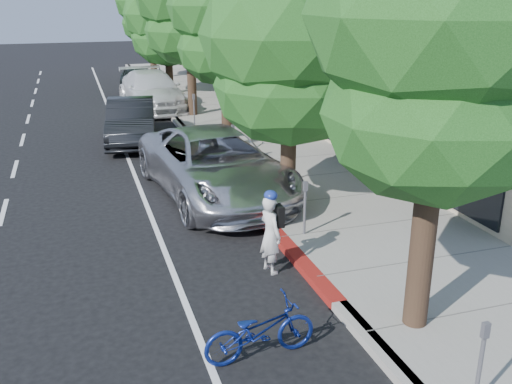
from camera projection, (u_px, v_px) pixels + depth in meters
name	position (u px, v px, depth m)	size (l,w,h in m)	color
ground	(317.00, 283.00, 11.15)	(120.00, 120.00, 0.00)	black
sidewalk	(284.00, 161.00, 18.97)	(4.60, 56.00, 0.15)	gray
curb	(217.00, 167.00, 18.30)	(0.30, 56.00, 0.15)	#9E998E
curb_red_segment	(298.00, 258.00, 12.02)	(0.32, 4.00, 0.15)	maroon
storefront_building	(351.00, 31.00, 28.92)	(10.00, 36.00, 7.00)	beige
street_tree_0	(446.00, 24.00, 7.96)	(4.06, 4.06, 7.78)	black
street_tree_1	(291.00, 39.00, 13.56)	(4.42, 4.42, 7.06)	black
street_tree_2	(225.00, 9.00, 18.78)	(3.91, 3.91, 7.59)	black
street_tree_4	(166.00, 15.00, 29.76)	(4.58, 4.58, 6.94)	black
street_tree_5	(150.00, 2.00, 34.96)	(4.29, 4.29, 7.59)	black
cyclist	(270.00, 234.00, 11.37)	(0.59, 0.39, 1.62)	silver
bicycle	(260.00, 330.00, 8.75)	(0.63, 1.81, 0.95)	navy
silver_suv	(216.00, 165.00, 15.60)	(3.01, 6.54, 1.82)	silver
dark_sedan	(131.00, 121.00, 21.30)	(1.71, 4.89, 1.61)	black
white_pickup	(152.00, 91.00, 27.37)	(2.49, 6.14, 1.78)	white
dark_suv_far	(139.00, 81.00, 31.06)	(1.85, 4.59, 1.56)	black
pedestrian	(259.00, 108.00, 22.74)	(0.81, 0.63, 1.66)	black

